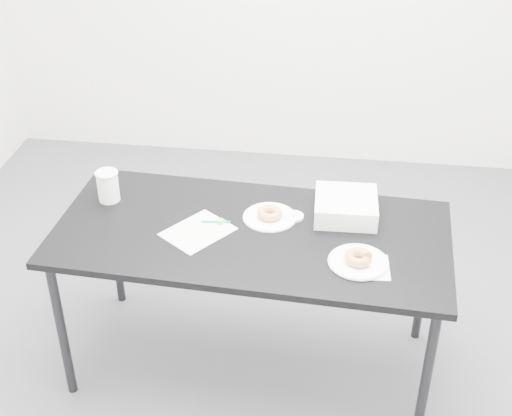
# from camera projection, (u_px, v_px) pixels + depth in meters

# --- Properties ---
(floor) EXTENTS (4.00, 4.00, 0.00)m
(floor) POSITION_uv_depth(u_px,v_px,m) (245.00, 339.00, 3.62)
(floor) COLOR #4B4C50
(floor) RESTS_ON ground
(table) EXTENTS (1.74, 0.89, 0.78)m
(table) POSITION_uv_depth(u_px,v_px,m) (251.00, 242.00, 3.10)
(table) COLOR black
(table) RESTS_ON floor
(scorecard) EXTENTS (0.34, 0.35, 0.00)m
(scorecard) POSITION_uv_depth(u_px,v_px,m) (198.00, 231.00, 3.07)
(scorecard) COLOR silver
(scorecard) RESTS_ON table
(logo_patch) EXTENTS (0.06, 0.06, 0.00)m
(logo_patch) POSITION_uv_depth(u_px,v_px,m) (221.00, 221.00, 3.13)
(logo_patch) COLOR green
(logo_patch) RESTS_ON scorecard
(pen) EXTENTS (0.13, 0.02, 0.01)m
(pen) POSITION_uv_depth(u_px,v_px,m) (216.00, 222.00, 3.12)
(pen) COLOR #0B816B
(pen) RESTS_ON scorecard
(napkin) EXTENTS (0.18, 0.18, 0.00)m
(napkin) POSITION_uv_depth(u_px,v_px,m) (368.00, 267.00, 2.85)
(napkin) COLOR silver
(napkin) RESTS_ON table
(plate_near) EXTENTS (0.25, 0.25, 0.01)m
(plate_near) POSITION_uv_depth(u_px,v_px,m) (358.00, 262.00, 2.87)
(plate_near) COLOR white
(plate_near) RESTS_ON napkin
(donut_near) EXTENTS (0.12, 0.12, 0.04)m
(donut_near) POSITION_uv_depth(u_px,v_px,m) (359.00, 257.00, 2.86)
(donut_near) COLOR #C1753D
(donut_near) RESTS_ON plate_near
(plate_far) EXTENTS (0.24, 0.24, 0.01)m
(plate_far) POSITION_uv_depth(u_px,v_px,m) (270.00, 217.00, 3.16)
(plate_far) COLOR white
(plate_far) RESTS_ON table
(donut_far) EXTENTS (0.15, 0.15, 0.04)m
(donut_far) POSITION_uv_depth(u_px,v_px,m) (270.00, 213.00, 3.15)
(donut_far) COLOR #C1753D
(donut_far) RESTS_ON plate_far
(coffee_cup) EXTENTS (0.10, 0.10, 0.15)m
(coffee_cup) POSITION_uv_depth(u_px,v_px,m) (108.00, 186.00, 3.25)
(coffee_cup) COLOR white
(coffee_cup) RESTS_ON table
(cup_lid) EXTENTS (0.09, 0.09, 0.01)m
(cup_lid) POSITION_uv_depth(u_px,v_px,m) (294.00, 216.00, 3.16)
(cup_lid) COLOR silver
(cup_lid) RESTS_ON table
(bakery_box) EXTENTS (0.28, 0.28, 0.09)m
(bakery_box) POSITION_uv_depth(u_px,v_px,m) (346.00, 206.00, 3.15)
(bakery_box) COLOR silver
(bakery_box) RESTS_ON table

